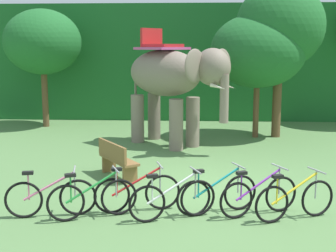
{
  "coord_description": "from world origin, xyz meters",
  "views": [
    {
      "loc": [
        -0.47,
        -9.91,
        3.19
      ],
      "look_at": [
        -1.06,
        1.0,
        1.3
      ],
      "focal_mm": 49.26,
      "sensor_mm": 36.0,
      "label": 1
    }
  ],
  "objects_px": {
    "tree_far_right": "(43,42)",
    "bike_red": "(137,192)",
    "tree_center_right": "(280,27)",
    "bike_pink": "(51,197)",
    "bike_teal": "(217,194)",
    "bike_purple": "(259,196)",
    "tree_far_left": "(258,51)",
    "bike_green": "(93,199)",
    "wooden_bench": "(116,159)",
    "bike_yellow": "(295,200)",
    "elephant": "(172,78)",
    "bike_white": "(173,199)"
  },
  "relations": [
    {
      "from": "bike_white",
      "to": "bike_purple",
      "type": "height_order",
      "value": "same"
    },
    {
      "from": "bike_green",
      "to": "bike_pink",
      "type": "bearing_deg",
      "value": 177.13
    },
    {
      "from": "elephant",
      "to": "bike_teal",
      "type": "distance_m",
      "value": 6.49
    },
    {
      "from": "tree_far_right",
      "to": "bike_yellow",
      "type": "distance_m",
      "value": 12.86
    },
    {
      "from": "bike_teal",
      "to": "bike_purple",
      "type": "relative_size",
      "value": 1.01
    },
    {
      "from": "elephant",
      "to": "bike_green",
      "type": "relative_size",
      "value": 2.37
    },
    {
      "from": "bike_teal",
      "to": "bike_white",
      "type": "bearing_deg",
      "value": -155.9
    },
    {
      "from": "bike_pink",
      "to": "bike_purple",
      "type": "xyz_separation_m",
      "value": [
        3.94,
        0.3,
        0.0
      ]
    },
    {
      "from": "tree_far_left",
      "to": "bike_green",
      "type": "distance_m",
      "value": 9.46
    },
    {
      "from": "tree_far_right",
      "to": "tree_far_left",
      "type": "height_order",
      "value": "tree_far_right"
    },
    {
      "from": "tree_far_left",
      "to": "bike_pink",
      "type": "xyz_separation_m",
      "value": [
        -4.9,
        -8.07,
        -2.65
      ]
    },
    {
      "from": "elephant",
      "to": "bike_purple",
      "type": "height_order",
      "value": "elephant"
    },
    {
      "from": "bike_pink",
      "to": "bike_yellow",
      "type": "bearing_deg",
      "value": 1.13
    },
    {
      "from": "wooden_bench",
      "to": "bike_white",
      "type": "bearing_deg",
      "value": -60.98
    },
    {
      "from": "bike_purple",
      "to": "wooden_bench",
      "type": "bearing_deg",
      "value": 142.63
    },
    {
      "from": "tree_center_right",
      "to": "bike_pink",
      "type": "height_order",
      "value": "tree_center_right"
    },
    {
      "from": "tree_far_right",
      "to": "bike_pink",
      "type": "bearing_deg",
      "value": -71.76
    },
    {
      "from": "tree_far_right",
      "to": "bike_red",
      "type": "height_order",
      "value": "tree_far_right"
    },
    {
      "from": "bike_yellow",
      "to": "tree_far_right",
      "type": "bearing_deg",
      "value": 128.69
    },
    {
      "from": "elephant",
      "to": "bike_pink",
      "type": "bearing_deg",
      "value": -107.07
    },
    {
      "from": "tree_far_left",
      "to": "bike_purple",
      "type": "xyz_separation_m",
      "value": [
        -0.96,
        -7.77,
        -2.65
      ]
    },
    {
      "from": "tree_far_left",
      "to": "bike_red",
      "type": "bearing_deg",
      "value": -113.19
    },
    {
      "from": "bike_pink",
      "to": "bike_white",
      "type": "xyz_separation_m",
      "value": [
        2.31,
        -0.01,
        0.0
      ]
    },
    {
      "from": "tree_far_left",
      "to": "bike_yellow",
      "type": "bearing_deg",
      "value": -92.34
    },
    {
      "from": "bike_red",
      "to": "bike_pink",
      "type": "bearing_deg",
      "value": -167.06
    },
    {
      "from": "bike_pink",
      "to": "bike_teal",
      "type": "xyz_separation_m",
      "value": [
        3.15,
        0.36,
        0.0
      ]
    },
    {
      "from": "tree_center_right",
      "to": "bike_teal",
      "type": "distance_m",
      "value": 8.92
    },
    {
      "from": "tree_far_left",
      "to": "bike_pink",
      "type": "relative_size",
      "value": 2.57
    },
    {
      "from": "wooden_bench",
      "to": "tree_far_left",
      "type": "bearing_deg",
      "value": 52.73
    },
    {
      "from": "tree_far_right",
      "to": "bike_green",
      "type": "distance_m",
      "value": 11.1
    },
    {
      "from": "bike_teal",
      "to": "bike_yellow",
      "type": "xyz_separation_m",
      "value": [
        1.43,
        -0.27,
        0.0
      ]
    },
    {
      "from": "tree_far_right",
      "to": "bike_pink",
      "type": "relative_size",
      "value": 2.76
    },
    {
      "from": "bike_pink",
      "to": "wooden_bench",
      "type": "distance_m",
      "value": 2.81
    },
    {
      "from": "tree_far_right",
      "to": "bike_green",
      "type": "height_order",
      "value": "tree_far_right"
    },
    {
      "from": "bike_teal",
      "to": "wooden_bench",
      "type": "xyz_separation_m",
      "value": [
        -2.34,
        2.33,
        0.09
      ]
    },
    {
      "from": "tree_far_right",
      "to": "wooden_bench",
      "type": "bearing_deg",
      "value": -60.5
    },
    {
      "from": "tree_far_left",
      "to": "tree_center_right",
      "type": "relative_size",
      "value": 0.81
    },
    {
      "from": "bike_pink",
      "to": "bike_teal",
      "type": "distance_m",
      "value": 3.17
    },
    {
      "from": "elephant",
      "to": "tree_center_right",
      "type": "bearing_deg",
      "value": 25.01
    },
    {
      "from": "tree_far_left",
      "to": "bike_yellow",
      "type": "xyz_separation_m",
      "value": [
        -0.33,
        -7.98,
        -2.65
      ]
    },
    {
      "from": "bike_purple",
      "to": "wooden_bench",
      "type": "distance_m",
      "value": 3.94
    },
    {
      "from": "bike_green",
      "to": "bike_teal",
      "type": "relative_size",
      "value": 1.01
    },
    {
      "from": "elephant",
      "to": "bike_white",
      "type": "relative_size",
      "value": 2.36
    },
    {
      "from": "tree_center_right",
      "to": "tree_far_right",
      "type": "bearing_deg",
      "value": 169.35
    },
    {
      "from": "bike_yellow",
      "to": "bike_red",
      "type": "bearing_deg",
      "value": 174.68
    },
    {
      "from": "tree_center_right",
      "to": "bike_yellow",
      "type": "bearing_deg",
      "value": -97.5
    },
    {
      "from": "elephant",
      "to": "bike_red",
      "type": "bearing_deg",
      "value": -93.67
    },
    {
      "from": "bike_teal",
      "to": "bike_yellow",
      "type": "bearing_deg",
      "value": -10.79
    },
    {
      "from": "tree_far_right",
      "to": "bike_green",
      "type": "bearing_deg",
      "value": -67.72
    },
    {
      "from": "tree_center_right",
      "to": "bike_teal",
      "type": "height_order",
      "value": "tree_center_right"
    }
  ]
}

